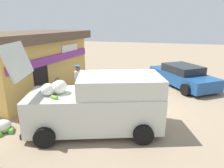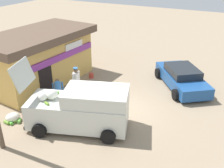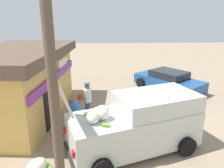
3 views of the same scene
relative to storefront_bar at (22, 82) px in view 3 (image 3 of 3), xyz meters
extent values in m
plane|color=gray|center=(-0.83, -5.65, -1.62)|extent=(60.00, 60.00, 0.00)
cube|color=#E0B259|center=(0.00, 0.01, -0.28)|extent=(6.46, 3.59, 2.69)
cube|color=purple|center=(-0.14, -1.57, 0.26)|extent=(5.89, 0.64, 0.36)
cube|color=black|center=(-1.25, -1.44, -0.62)|extent=(0.90, 0.14, 2.00)
cube|color=white|center=(1.23, -1.67, 0.53)|extent=(1.50, 0.19, 0.60)
cube|color=brown|center=(0.00, 0.01, 1.29)|extent=(7.13, 4.25, 0.44)
cube|color=silver|center=(-2.98, -4.69, -0.86)|extent=(3.10, 4.71, 1.18)
cube|color=silver|center=(-2.71, -5.47, 0.02)|extent=(2.49, 3.12, 0.58)
cube|color=black|center=(-2.29, -6.71, 0.00)|extent=(1.45, 0.57, 0.44)
cube|color=silver|center=(-3.74, -2.47, 0.84)|extent=(1.64, 0.89, 1.07)
ellipsoid|color=silver|center=(-3.34, -3.62, -0.04)|extent=(0.54, 0.45, 0.45)
ellipsoid|color=silver|center=(-3.60, -3.34, -0.07)|extent=(0.47, 0.39, 0.39)
ellipsoid|color=silver|center=(-3.28, -3.46, -0.09)|extent=(0.44, 0.36, 0.36)
cylinder|color=#709F3E|center=(-3.28, -3.59, -0.22)|extent=(0.22, 0.24, 0.10)
cylinder|color=olive|center=(-3.03, -3.15, -0.20)|extent=(0.20, 0.27, 0.13)
cylinder|color=#69B13A|center=(-2.90, -3.51, -0.21)|extent=(0.21, 0.12, 0.11)
cylinder|color=#70A02E|center=(-3.84, -3.71, -0.21)|extent=(0.16, 0.24, 0.11)
cube|color=black|center=(-3.70, -2.59, -1.37)|extent=(1.62, 0.62, 0.16)
cube|color=red|center=(-4.36, -2.80, -0.80)|extent=(0.15, 0.10, 0.20)
cube|color=red|center=(-3.05, -2.35, -0.80)|extent=(0.15, 0.10, 0.20)
cylinder|color=black|center=(-3.40, -6.41, -1.31)|extent=(0.41, 0.67, 0.63)
cylinder|color=black|center=(-1.59, -5.78, -1.31)|extent=(0.41, 0.67, 0.63)
cylinder|color=black|center=(-2.56, -2.97, -1.31)|extent=(0.41, 0.67, 0.63)
cube|color=#1E4C8C|center=(3.25, -7.81, -1.14)|extent=(4.53, 4.01, 0.63)
cube|color=#1E2328|center=(3.25, -7.81, -0.61)|extent=(2.60, 2.49, 0.43)
cylinder|color=black|center=(5.00, -7.70, -1.32)|extent=(0.63, 0.54, 0.62)
cylinder|color=black|center=(3.86, -6.16, -1.32)|extent=(0.63, 0.54, 0.62)
cylinder|color=black|center=(2.64, -9.46, -1.32)|extent=(0.63, 0.54, 0.62)
cylinder|color=black|center=(1.50, -7.93, -1.32)|extent=(0.63, 0.54, 0.62)
cylinder|color=navy|center=(-0.42, -2.99, -1.20)|extent=(0.15, 0.15, 0.84)
cylinder|color=navy|center=(-0.76, -2.95, -1.20)|extent=(0.15, 0.15, 0.84)
cylinder|color=silver|center=(-0.59, -2.97, -0.49)|extent=(0.38, 0.38, 0.60)
sphere|color=brown|center=(-0.59, -2.97, -0.07)|extent=(0.23, 0.23, 0.23)
cylinder|color=#3872B2|center=(-0.59, -2.97, 0.06)|extent=(0.25, 0.25, 0.05)
cylinder|color=silver|center=(-0.35, -3.00, -0.47)|extent=(0.09, 0.09, 0.57)
cylinder|color=silver|center=(-0.83, -2.94, -0.47)|extent=(0.09, 0.09, 0.57)
cylinder|color=navy|center=(-2.06, -2.66, -1.21)|extent=(0.15, 0.15, 0.83)
cylinder|color=navy|center=(-1.84, -2.92, -1.21)|extent=(0.15, 0.15, 0.83)
cylinder|color=#3872B2|center=(-1.76, -2.63, -0.64)|extent=(0.74, 0.70, 0.61)
sphere|color=brown|center=(-1.50, -2.41, -0.41)|extent=(0.22, 0.22, 0.22)
cylinder|color=#3872B2|center=(-1.73, -2.29, -0.75)|extent=(0.09, 0.09, 0.56)
cylinder|color=#3872B2|center=(-1.42, -2.66, -0.75)|extent=(0.09, 0.09, 0.56)
ellipsoid|color=silver|center=(-4.02, -1.66, -1.41)|extent=(0.81, 0.76, 0.42)
cylinder|color=#5FA746|center=(-3.96, -2.01, -1.55)|extent=(0.34, 0.29, 0.15)
cylinder|color=#BF3F33|center=(1.89, -2.39, -1.47)|extent=(0.30, 0.30, 0.31)
cylinder|color=brown|center=(-5.60, -2.71, 1.04)|extent=(0.20, 0.20, 5.33)
camera|label=1|loc=(-8.83, -6.96, 1.96)|focal=32.08mm
camera|label=2|loc=(-11.04, -10.50, 5.32)|focal=41.69mm
camera|label=3|loc=(-9.37, -3.62, 2.77)|focal=34.05mm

